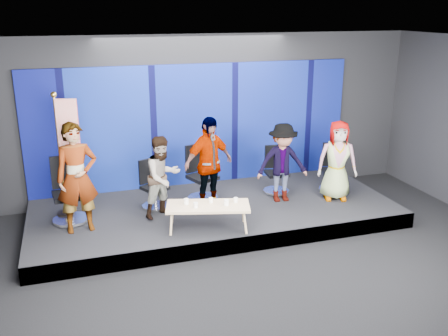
{
  "coord_description": "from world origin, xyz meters",
  "views": [
    {
      "loc": [
        -2.57,
        -6.21,
        4.0
      ],
      "look_at": [
        0.16,
        2.4,
        1.09
      ],
      "focal_mm": 40.0,
      "sensor_mm": 36.0,
      "label": 1
    }
  ],
  "objects": [
    {
      "name": "chair_c",
      "position": [
        -0.15,
        2.94,
        0.67
      ],
      "size": [
        0.8,
        0.8,
        1.11
      ],
      "rotation": [
        0.0,
        0.0,
        0.34
      ],
      "color": "silver",
      "rests_on": "riser"
    },
    {
      "name": "panelist_b",
      "position": [
        -1.03,
        2.32,
        1.06
      ],
      "size": [
        0.92,
        0.84,
        1.53
      ],
      "primitive_type": "imported",
      "rotation": [
        0.0,
        0.0,
        0.45
      ],
      "color": "black",
      "rests_on": "riser"
    },
    {
      "name": "panelist_a",
      "position": [
        -2.53,
        2.14,
        1.26
      ],
      "size": [
        0.75,
        0.54,
        1.92
      ],
      "primitive_type": "imported",
      "rotation": [
        0.0,
        0.0,
        0.12
      ],
      "color": "black",
      "rests_on": "riser"
    },
    {
      "name": "mug_a",
      "position": [
        -0.76,
        1.68,
        0.79
      ],
      "size": [
        0.08,
        0.08,
        0.1
      ],
      "primitive_type": "cylinder",
      "color": "white",
      "rests_on": "coffee_table"
    },
    {
      "name": "panelist_e",
      "position": [
        2.45,
        2.15,
        1.1
      ],
      "size": [
        0.91,
        0.74,
        1.61
      ],
      "primitive_type": "imported",
      "rotation": [
        0.0,
        0.0,
        -0.33
      ],
      "color": "black",
      "rests_on": "riser"
    },
    {
      "name": "coffee_table",
      "position": [
        -0.41,
        1.53,
        0.71
      ],
      "size": [
        1.55,
        0.97,
        0.44
      ],
      "rotation": [
        0.0,
        0.0,
        -0.27
      ],
      "color": "tan",
      "rests_on": "riser"
    },
    {
      "name": "riser",
      "position": [
        0.0,
        2.5,
        0.15
      ],
      "size": [
        7.0,
        3.0,
        0.3
      ],
      "primitive_type": "cube",
      "color": "black",
      "rests_on": "ground"
    },
    {
      "name": "backdrop",
      "position": [
        0.0,
        3.95,
        1.6
      ],
      "size": [
        7.0,
        0.08,
        2.6
      ],
      "primitive_type": "cube",
      "color": "#060750",
      "rests_on": "riser"
    },
    {
      "name": "room_walls",
      "position": [
        0.0,
        0.0,
        2.43
      ],
      "size": [
        10.02,
        8.02,
        3.51
      ],
      "color": "black",
      "rests_on": "ground"
    },
    {
      "name": "chair_a",
      "position": [
        -2.71,
        2.62,
        0.69
      ],
      "size": [
        0.74,
        0.74,
        1.18
      ],
      "rotation": [
        0.0,
        0.0,
        0.12
      ],
      "color": "silver",
      "rests_on": "riser"
    },
    {
      "name": "mug_d",
      "position": [
        -0.11,
        1.41,
        0.79
      ],
      "size": [
        0.09,
        0.09,
        0.1
      ],
      "primitive_type": "cylinder",
      "color": "white",
      "rests_on": "coffee_table"
    },
    {
      "name": "ground",
      "position": [
        0.0,
        0.0,
        0.0
      ],
      "size": [
        10.0,
        10.0,
        0.0
      ],
      "primitive_type": "plane",
      "color": "black",
      "rests_on": "ground"
    },
    {
      "name": "chair_b",
      "position": [
        -1.14,
        2.81,
        0.61
      ],
      "size": [
        0.71,
        0.71,
        0.94
      ],
      "rotation": [
        0.0,
        0.0,
        0.45
      ],
      "color": "silver",
      "rests_on": "riser"
    },
    {
      "name": "panelist_d",
      "position": [
        1.36,
        2.38,
        1.09
      ],
      "size": [
        1.08,
        0.69,
        1.58
      ],
      "primitive_type": "imported",
      "rotation": [
        0.0,
        0.0,
        -0.1
      ],
      "color": "black",
      "rests_on": "riser"
    },
    {
      "name": "chair_d",
      "position": [
        1.45,
        2.88,
        0.62
      ],
      "size": [
        0.6,
        0.6,
        0.98
      ],
      "rotation": [
        0.0,
        0.0,
        -0.1
      ],
      "color": "silver",
      "rests_on": "riser"
    },
    {
      "name": "mug_b",
      "position": [
        -0.64,
        1.48,
        0.79
      ],
      "size": [
        0.08,
        0.08,
        0.09
      ],
      "primitive_type": "cylinder",
      "color": "white",
      "rests_on": "coffee_table"
    },
    {
      "name": "mug_c",
      "position": [
        -0.33,
        1.62,
        0.79
      ],
      "size": [
        0.07,
        0.07,
        0.09
      ],
      "primitive_type": "cylinder",
      "color": "white",
      "rests_on": "coffee_table"
    },
    {
      "name": "flag_stand",
      "position": [
        -2.67,
        2.77,
        1.54
      ],
      "size": [
        0.53,
        0.31,
        2.34
      ],
      "rotation": [
        0.0,
        0.0,
        -0.24
      ],
      "color": "black",
      "rests_on": "riser"
    },
    {
      "name": "mug_e",
      "position": [
        0.09,
        1.5,
        0.79
      ],
      "size": [
        0.07,
        0.07,
        0.09
      ],
      "primitive_type": "cylinder",
      "color": "white",
      "rests_on": "coffee_table"
    },
    {
      "name": "panelist_c",
      "position": [
        -0.13,
        2.43,
        1.2
      ],
      "size": [
        1.14,
        0.77,
        1.8
      ],
      "primitive_type": "imported",
      "rotation": [
        0.0,
        0.0,
        0.34
      ],
      "color": "black",
      "rests_on": "riser"
    },
    {
      "name": "chair_e",
      "position": [
        2.64,
        2.62,
        0.63
      ],
      "size": [
        0.71,
        0.71,
        0.99
      ],
      "rotation": [
        0.0,
        0.0,
        -0.33
      ],
      "color": "silver",
      "rests_on": "riser"
    }
  ]
}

